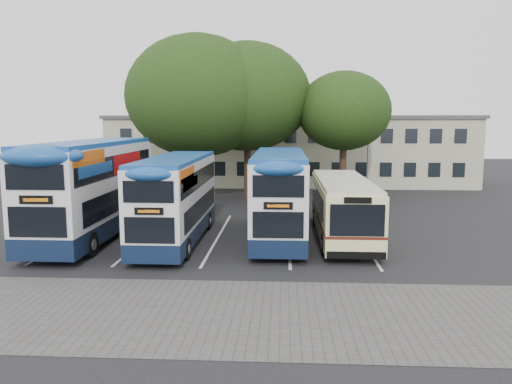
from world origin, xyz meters
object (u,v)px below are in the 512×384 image
at_px(tree_right, 344,111).
at_px(bus_dd_mid, 177,195).
at_px(bus_dd_right, 279,191).
at_px(tree_left, 198,96).
at_px(tree_mid, 247,97).
at_px(bus_dd_left, 93,185).
at_px(bus_single, 342,204).
at_px(lamp_post, 369,129).

relative_size(tree_right, bus_dd_mid, 0.96).
height_order(tree_right, bus_dd_right, tree_right).
xyz_separation_m(tree_left, tree_right, (10.39, 0.64, -1.03)).
distance_m(tree_left, bus_dd_mid, 13.70).
xyz_separation_m(tree_mid, bus_dd_mid, (-2.35, -13.86, -5.24)).
height_order(tree_mid, bus_dd_right, tree_mid).
height_order(tree_mid, bus_dd_left, tree_mid).
xyz_separation_m(bus_dd_right, bus_single, (3.09, 0.10, -0.66)).
height_order(bus_dd_left, bus_dd_right, bus_dd_left).
xyz_separation_m(tree_left, bus_single, (9.00, -11.38, -5.80)).
bearing_deg(lamp_post, tree_left, -164.71).
height_order(lamp_post, tree_mid, tree_mid).
bearing_deg(tree_mid, bus_dd_left, -116.91).
height_order(tree_left, bus_dd_mid, tree_left).
xyz_separation_m(bus_dd_left, bus_single, (12.21, 0.45, -0.96)).
relative_size(tree_left, bus_dd_left, 1.04).
bearing_deg(bus_dd_mid, bus_dd_left, 169.67).
relative_size(bus_dd_left, bus_single, 1.16).
bearing_deg(tree_left, tree_right, 3.52).
bearing_deg(bus_dd_right, bus_dd_left, -177.77).
height_order(bus_dd_left, bus_single, bus_dd_left).
height_order(tree_right, bus_dd_mid, tree_right).
bearing_deg(bus_dd_right, tree_mid, 101.06).
xyz_separation_m(bus_dd_mid, bus_single, (7.92, 1.24, -0.57)).
bearing_deg(bus_dd_left, lamp_post, 43.95).
xyz_separation_m(tree_right, bus_dd_left, (-13.60, -12.47, -3.81)).
relative_size(lamp_post, tree_left, 0.77).
bearing_deg(tree_left, bus_dd_mid, -85.10).
bearing_deg(bus_dd_left, tree_right, 42.51).
height_order(tree_right, bus_dd_left, tree_right).
height_order(tree_right, bus_single, tree_right).
bearing_deg(bus_dd_right, bus_single, 1.80).
xyz_separation_m(tree_mid, bus_single, (5.57, -12.63, -5.82)).
height_order(tree_mid, bus_dd_mid, tree_mid).
distance_m(tree_left, tree_right, 10.46).
relative_size(tree_right, bus_dd_left, 0.82).
bearing_deg(lamp_post, bus_single, -103.83).
relative_size(tree_mid, bus_single, 1.17).
relative_size(tree_mid, tree_right, 1.23).
xyz_separation_m(tree_mid, tree_right, (6.96, -0.61, -1.05)).
bearing_deg(tree_mid, tree_right, -5.02).
relative_size(lamp_post, tree_mid, 0.79).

